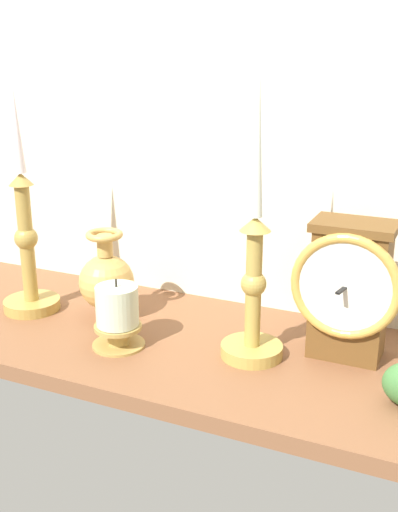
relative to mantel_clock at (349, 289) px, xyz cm
name	(u,v)px	position (x,y,z in cm)	size (l,w,h in cm)	color
ground_plane	(166,343)	(-26.87, -4.66, -11.81)	(100.00, 36.00, 2.40)	brown
back_wall	(214,114)	(-26.87, 13.84, 21.89)	(120.00, 2.00, 65.00)	beige
mantel_clock	(349,289)	(0.00, 0.00, 0.00)	(15.30, 10.53, 20.22)	brown
candlestick_tall_left	(254,282)	(-12.34, -5.41, 0.94)	(9.09, 9.09, 41.47)	#B19444
candlestick_tall_center	(29,246)	(-52.78, -4.25, 0.61)	(9.58, 9.58, 37.83)	#AA8A40
brass_vase_bulbous	(106,280)	(-39.13, -1.96, -4.06)	(9.12, 9.12, 14.86)	tan
pillar_candle_front	(118,316)	(-31.81, -10.63, -5.65)	(7.98, 7.98, 10.78)	#B19048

